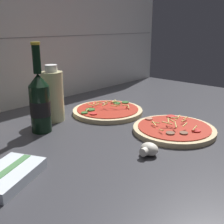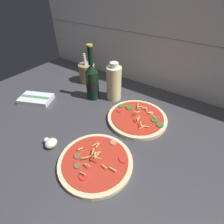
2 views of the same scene
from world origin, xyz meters
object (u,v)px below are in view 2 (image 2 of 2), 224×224
(pizza_far, at_px, (137,118))
(beer_bottle, at_px, (92,81))
(pizza_near, at_px, (96,162))
(dish_towel, at_px, (36,99))
(mushroom_left, at_px, (51,143))
(oil_bottle, at_px, (114,83))
(utensil_crock, at_px, (87,73))

(pizza_far, bearing_deg, beer_bottle, 174.26)
(pizza_near, xyz_separation_m, dish_towel, (-0.49, 0.12, 0.00))
(pizza_near, distance_m, mushroom_left, 0.19)
(pizza_near, height_order, dish_towel, pizza_near)
(mushroom_left, bearing_deg, dish_towel, 152.66)
(pizza_far, xyz_separation_m, dish_towel, (-0.50, -0.17, 0.00))
(oil_bottle, height_order, utensil_crock, oil_bottle)
(dish_towel, bearing_deg, oil_bottle, 38.82)
(mushroom_left, height_order, utensil_crock, utensil_crock)
(beer_bottle, relative_size, utensil_crock, 1.60)
(pizza_near, xyz_separation_m, pizza_far, (0.01, 0.29, 0.00))
(pizza_near, bearing_deg, utensil_crock, 133.64)
(pizza_near, xyz_separation_m, utensil_crock, (-0.42, 0.44, 0.05))
(beer_bottle, height_order, oil_bottle, beer_bottle)
(mushroom_left, relative_size, dish_towel, 0.27)
(mushroom_left, bearing_deg, pizza_far, 59.01)
(oil_bottle, height_order, mushroom_left, oil_bottle)
(pizza_far, relative_size, mushroom_left, 5.23)
(pizza_far, relative_size, oil_bottle, 1.35)
(utensil_crock, xyz_separation_m, dish_towel, (-0.08, -0.31, -0.04))
(pizza_near, height_order, beer_bottle, beer_bottle)
(oil_bottle, bearing_deg, beer_bottle, -147.64)
(pizza_far, xyz_separation_m, utensil_crock, (-0.42, 0.15, 0.05))
(utensil_crock, bearing_deg, pizza_far, -19.24)
(beer_bottle, bearing_deg, pizza_near, -49.38)
(pizza_far, bearing_deg, oil_bottle, 155.13)
(oil_bottle, xyz_separation_m, mushroom_left, (-0.01, -0.41, -0.07))
(utensil_crock, relative_size, dish_towel, 0.93)
(beer_bottle, bearing_deg, dish_towel, -138.80)
(pizza_far, distance_m, dish_towel, 0.53)
(beer_bottle, distance_m, oil_bottle, 0.11)
(utensil_crock, bearing_deg, mushroom_left, -64.23)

